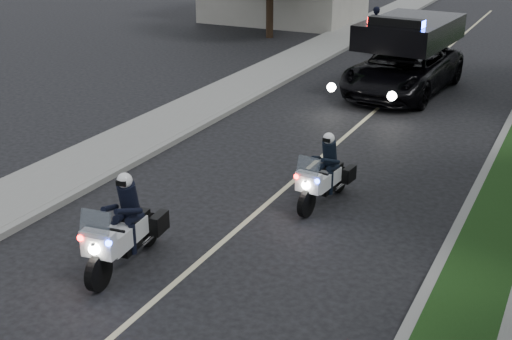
% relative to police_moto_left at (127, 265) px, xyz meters
% --- Properties ---
extents(ground, '(120.00, 120.00, 0.00)m').
position_rel_police_moto_left_xyz_m(ground, '(1.16, 0.59, 0.00)').
color(ground, black).
rests_on(ground, ground).
extents(curb_right, '(0.20, 60.00, 0.15)m').
position_rel_police_moto_left_xyz_m(curb_right, '(5.26, 10.59, 0.07)').
color(curb_right, gray).
rests_on(curb_right, ground).
extents(curb_left, '(0.20, 60.00, 0.15)m').
position_rel_police_moto_left_xyz_m(curb_left, '(-2.94, 10.59, 0.07)').
color(curb_left, gray).
rests_on(curb_left, ground).
extents(sidewalk_left, '(2.00, 60.00, 0.16)m').
position_rel_police_moto_left_xyz_m(sidewalk_left, '(-4.04, 10.59, 0.08)').
color(sidewalk_left, gray).
rests_on(sidewalk_left, ground).
extents(lane_marking, '(0.12, 50.00, 0.01)m').
position_rel_police_moto_left_xyz_m(lane_marking, '(1.16, 10.59, 0.00)').
color(lane_marking, '#BFB78C').
rests_on(lane_marking, ground).
extents(police_moto_left, '(0.97, 2.20, 1.81)m').
position_rel_police_moto_left_xyz_m(police_moto_left, '(0.00, 0.00, 0.00)').
color(police_moto_left, silver).
rests_on(police_moto_left, ground).
extents(police_moto_right, '(0.86, 1.98, 1.64)m').
position_rel_police_moto_left_xyz_m(police_moto_right, '(2.27, 4.26, 0.00)').
color(police_moto_right, silver).
rests_on(police_moto_right, ground).
extents(police_suv, '(3.29, 6.31, 2.97)m').
position_rel_police_moto_left_xyz_m(police_suv, '(1.32, 14.31, 0.00)').
color(police_suv, black).
rests_on(police_suv, ground).
extents(bicycle, '(0.74, 1.70, 0.86)m').
position_rel_police_moto_left_xyz_m(bicycle, '(-1.67, 20.62, 0.00)').
color(bicycle, black).
rests_on(bicycle, ground).
extents(cyclist, '(0.66, 0.45, 1.81)m').
position_rel_police_moto_left_xyz_m(cyclist, '(-1.67, 20.62, 0.00)').
color(cyclist, black).
rests_on(cyclist, ground).
extents(tree_left_near, '(6.39, 6.39, 10.36)m').
position_rel_police_moto_left_xyz_m(tree_left_near, '(-7.34, 21.53, 0.00)').
color(tree_left_near, '#1D4416').
rests_on(tree_left_near, ground).
extents(tree_left_far, '(5.21, 5.21, 7.87)m').
position_rel_police_moto_left_xyz_m(tree_left_far, '(-8.24, 24.37, 0.00)').
color(tree_left_far, '#143310').
rests_on(tree_left_far, ground).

